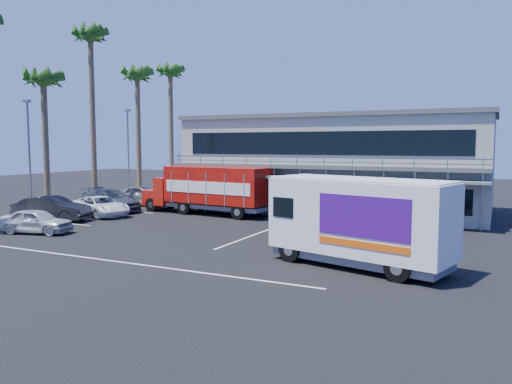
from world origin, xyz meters
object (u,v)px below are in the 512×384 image
at_px(parked_car_a, 36,221).
at_px(white_van, 359,220).
at_px(parked_car_b, 52,208).
at_px(red_truck, 209,188).

bearing_deg(parked_car_a, white_van, -103.09).
xyz_separation_m(parked_car_a, parked_car_b, (-2.96, 3.78, 0.13)).
xyz_separation_m(red_truck, parked_car_b, (-7.79, -7.37, -1.08)).
bearing_deg(red_truck, parked_car_b, -130.69).
height_order(red_truck, white_van, white_van).
distance_m(white_van, parked_car_b, 21.99).
bearing_deg(red_truck, parked_car_a, -107.53).
height_order(red_truck, parked_car_b, red_truck).
xyz_separation_m(white_van, parked_car_a, (-18.73, -0.31, -1.26)).
distance_m(white_van, parked_car_a, 18.77).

